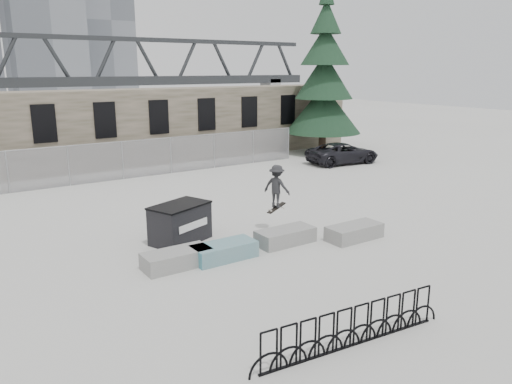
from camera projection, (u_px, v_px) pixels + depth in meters
ground at (256, 247)px, 16.34m from camera, size 120.00×120.00×0.00m
stone_wall at (99, 129)px, 28.86m from camera, size 36.00×2.58×4.50m
chainlink_fence at (123, 160)px, 26.15m from camera, size 22.06×0.06×2.02m
planter_far_left at (177, 258)px, 14.67m from camera, size 2.00×0.90×0.50m
planter_center_left at (224, 250)px, 15.30m from camera, size 2.00×0.90×0.50m
planter_center_right at (285, 236)px, 16.65m from camera, size 2.00×0.90×0.50m
planter_offset at (354, 231)px, 17.08m from camera, size 2.00×0.90×0.50m
dumpster at (180, 223)px, 16.74m from camera, size 2.29×1.84×1.31m
bike_rack at (352, 327)px, 10.44m from camera, size 4.92×0.52×0.90m
spruce_tree at (324, 84)px, 33.52m from camera, size 5.13×5.13×11.50m
truss_bridge at (84, 81)px, 65.00m from camera, size 70.00×3.00×9.80m
suv at (343, 153)px, 30.62m from camera, size 4.81×2.64×1.28m
skateboarder at (277, 186)px, 17.47m from camera, size 0.95×1.13×1.68m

